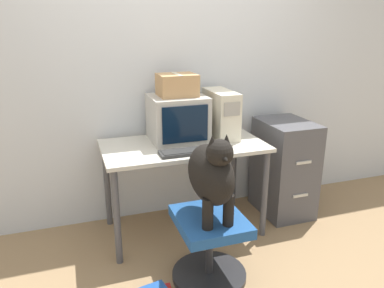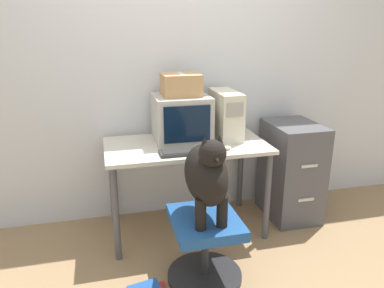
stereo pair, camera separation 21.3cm
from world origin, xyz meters
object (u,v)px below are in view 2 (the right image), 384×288
at_px(office_chair, 205,245).
at_px(cardboard_box, 181,85).
at_px(keyboard, 190,151).
at_px(filing_cabinet, 291,171).
at_px(dog, 207,174).
at_px(crt_monitor, 182,118).
at_px(pc_tower, 225,114).

xyz_separation_m(office_chair, cardboard_box, (0.02, 0.79, 0.96)).
bearing_deg(office_chair, keyboard, 89.92).
relative_size(keyboard, filing_cabinet, 0.51).
bearing_deg(filing_cabinet, dog, -144.50).
relative_size(crt_monitor, filing_cabinet, 0.51).
height_order(pc_tower, office_chair, pc_tower).
bearing_deg(cardboard_box, office_chair, -91.30).
bearing_deg(dog, cardboard_box, 88.72).
distance_m(crt_monitor, keyboard, 0.39).
xyz_separation_m(crt_monitor, office_chair, (-0.02, -0.79, -0.69)).
distance_m(crt_monitor, cardboard_box, 0.27).
xyz_separation_m(keyboard, cardboard_box, (0.02, 0.35, 0.44)).
relative_size(pc_tower, dog, 0.75).
relative_size(crt_monitor, cardboard_box, 1.48).
bearing_deg(cardboard_box, pc_tower, -2.52).
height_order(pc_tower, keyboard, pc_tower).
bearing_deg(keyboard, dog, -90.08).
distance_m(crt_monitor, pc_tower, 0.37).
distance_m(dog, filing_cabinet, 1.27).
bearing_deg(pc_tower, cardboard_box, 177.48).
bearing_deg(filing_cabinet, keyboard, -165.70).
distance_m(pc_tower, dog, 0.90).
distance_m(pc_tower, cardboard_box, 0.45).
xyz_separation_m(crt_monitor, cardboard_box, (-0.00, 0.00, 0.27)).
distance_m(crt_monitor, office_chair, 1.05).
height_order(pc_tower, dog, pc_tower).
bearing_deg(dog, crt_monitor, 88.72).
distance_m(keyboard, filing_cabinet, 1.09).
height_order(keyboard, office_chair, keyboard).
bearing_deg(pc_tower, dog, -116.26).
relative_size(pc_tower, office_chair, 0.87).
height_order(keyboard, cardboard_box, cardboard_box).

